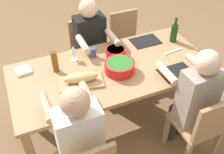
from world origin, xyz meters
name	(u,v)px	position (x,y,z in m)	size (l,w,h in m)	color
ground_plane	(112,118)	(0.00, 0.00, 0.00)	(8.00, 8.00, 0.00)	brown
dining_table	(112,75)	(0.00, 0.00, 0.66)	(1.98, 0.93, 0.74)	#A87F56
chair_far_left	(202,126)	(-0.54, 0.79, 0.48)	(0.40, 0.40, 0.85)	#A87F56
diner_far_left	(194,95)	(-0.54, 0.60, 0.70)	(0.41, 0.53, 1.20)	#2D2D38
chair_near_center	(87,49)	(0.00, -0.79, 0.48)	(0.40, 0.40, 0.85)	#A87F56
diner_near_center	(91,42)	(0.00, -0.60, 0.70)	(0.41, 0.53, 1.20)	#2D2D38
diner_far_right	(78,134)	(0.54, 0.60, 0.70)	(0.41, 0.53, 1.20)	#2D2D38
chair_near_left	(126,40)	(-0.54, -0.79, 0.48)	(0.40, 0.40, 0.85)	#A87F56
serving_bowl_greens	(120,66)	(-0.05, 0.07, 0.80)	(0.29, 0.29, 0.10)	red
serving_bowl_fruit	(115,52)	(-0.12, -0.19, 0.79)	(0.20, 0.20, 0.08)	#B21923
cutting_board	(81,82)	(0.35, 0.09, 0.75)	(0.40, 0.22, 0.02)	tan
bread_loaf	(81,77)	(0.35, 0.09, 0.81)	(0.32, 0.11, 0.09)	tan
wine_bottle	(174,33)	(-0.83, -0.19, 0.85)	(0.08, 0.08, 0.29)	#193819
beer_bottle	(55,62)	(0.51, -0.18, 0.85)	(0.06, 0.06, 0.22)	brown
wine_glass	(73,50)	(0.30, -0.29, 0.86)	(0.08, 0.08, 0.17)	silver
placemat_far_left	(176,72)	(-0.54, 0.30, 0.74)	(0.32, 0.23, 0.01)	black
cup_near_center	(93,52)	(0.10, -0.27, 0.79)	(0.07, 0.07, 0.10)	#334C8C
cup_far_right	(67,99)	(0.53, 0.28, 0.78)	(0.08, 0.08, 0.08)	gold
fork_far_right	(50,109)	(0.68, 0.30, 0.74)	(0.02, 0.17, 0.01)	silver
placemat_near_left	(145,41)	(-0.54, -0.30, 0.74)	(0.32, 0.23, 0.01)	black
carving_knife	(173,51)	(-0.71, -0.01, 0.74)	(0.23, 0.02, 0.01)	silver
napkin_stack	(23,71)	(0.81, -0.30, 0.75)	(0.14, 0.14, 0.02)	white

